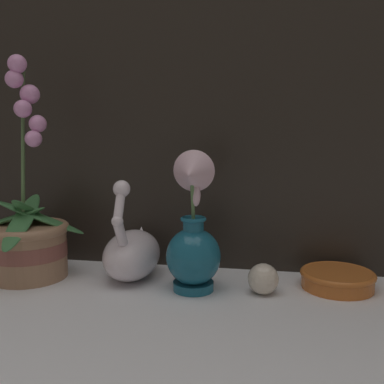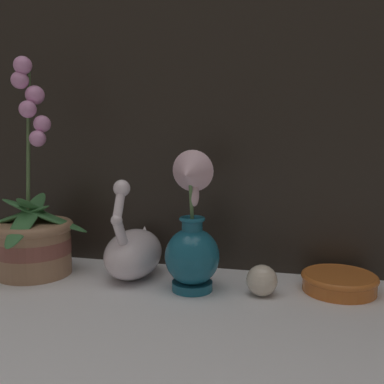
{
  "view_description": "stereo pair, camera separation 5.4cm",
  "coord_description": "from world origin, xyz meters",
  "px_view_note": "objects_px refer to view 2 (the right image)",
  "views": [
    {
      "loc": [
        0.17,
        -0.76,
        0.32
      ],
      "look_at": [
        0.02,
        0.11,
        0.19
      ],
      "focal_mm": 42.0,
      "sensor_mm": 36.0,
      "label": 1
    },
    {
      "loc": [
        0.23,
        -0.75,
        0.32
      ],
      "look_at": [
        0.02,
        0.11,
        0.19
      ],
      "focal_mm": 42.0,
      "sensor_mm": 36.0,
      "label": 2
    }
  ],
  "objects_px": {
    "glass_sphere": "(262,280)",
    "amber_dish": "(339,281)",
    "blue_vase": "(192,240)",
    "swan_figurine": "(134,251)",
    "orchid_potted_plant": "(33,234)"
  },
  "relations": [
    {
      "from": "glass_sphere",
      "to": "amber_dish",
      "type": "bearing_deg",
      "value": 21.68
    },
    {
      "from": "blue_vase",
      "to": "amber_dish",
      "type": "distance_m",
      "value": 0.3
    },
    {
      "from": "blue_vase",
      "to": "amber_dish",
      "type": "relative_size",
      "value": 1.88
    },
    {
      "from": "swan_figurine",
      "to": "blue_vase",
      "type": "xyz_separation_m",
      "value": [
        0.14,
        -0.05,
        0.05
      ]
    },
    {
      "from": "swan_figurine",
      "to": "blue_vase",
      "type": "relative_size",
      "value": 0.79
    },
    {
      "from": "orchid_potted_plant",
      "to": "swan_figurine",
      "type": "bearing_deg",
      "value": 8.66
    },
    {
      "from": "orchid_potted_plant",
      "to": "amber_dish",
      "type": "relative_size",
      "value": 3.15
    },
    {
      "from": "swan_figurine",
      "to": "blue_vase",
      "type": "height_order",
      "value": "blue_vase"
    },
    {
      "from": "swan_figurine",
      "to": "amber_dish",
      "type": "xyz_separation_m",
      "value": [
        0.42,
        0.01,
        -0.04
      ]
    },
    {
      "from": "orchid_potted_plant",
      "to": "swan_figurine",
      "type": "xyz_separation_m",
      "value": [
        0.22,
        0.03,
        -0.03
      ]
    },
    {
      "from": "blue_vase",
      "to": "amber_dish",
      "type": "bearing_deg",
      "value": 13.22
    },
    {
      "from": "orchid_potted_plant",
      "to": "glass_sphere",
      "type": "relative_size",
      "value": 7.77
    },
    {
      "from": "blue_vase",
      "to": "swan_figurine",
      "type": "bearing_deg",
      "value": 159.28
    },
    {
      "from": "orchid_potted_plant",
      "to": "amber_dish",
      "type": "distance_m",
      "value": 0.64
    },
    {
      "from": "orchid_potted_plant",
      "to": "blue_vase",
      "type": "bearing_deg",
      "value": -3.15
    }
  ]
}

